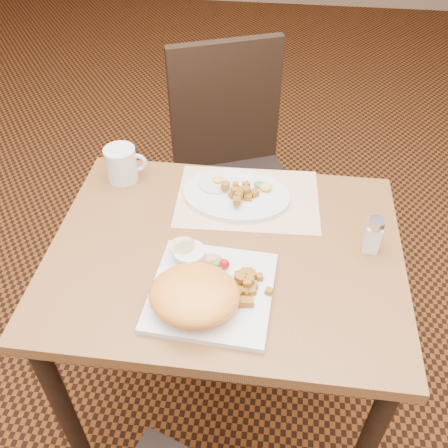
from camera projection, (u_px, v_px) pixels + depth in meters
ground at (225, 395)px, 1.78m from camera, size 8.00×8.00×0.00m
table at (225, 277)px, 1.35m from camera, size 0.90×0.70×0.75m
chair_far at (233, 163)px, 1.91m from camera, size 0.55×0.56×0.97m
placemat at (248, 198)px, 1.42m from camera, size 0.41×0.30×0.00m
plate_square at (212, 292)px, 1.16m from camera, size 0.29×0.29×0.02m
plate_oval at (236, 195)px, 1.42m from camera, size 0.32×0.25×0.02m
hollandaise_mound at (194, 295)px, 1.10m from camera, size 0.20×0.18×0.07m
ramekin at (189, 256)px, 1.20m from camera, size 0.09×0.08×0.04m
garnish_sq at (214, 261)px, 1.21m from camera, size 0.09×0.05×0.03m
fried_egg at (216, 182)px, 1.44m from camera, size 0.10×0.10×0.02m
garnish_ov at (264, 186)px, 1.42m from camera, size 0.06×0.05×0.02m
salt_shaker at (373, 234)px, 1.24m from camera, size 0.05×0.05×0.10m
coffee_mug at (122, 164)px, 1.46m from camera, size 0.12×0.09×0.10m
home_fries_sq at (245, 285)px, 1.15m from camera, size 0.12×0.11×0.03m
home_fries_ov at (241, 192)px, 1.39m from camera, size 0.11×0.10×0.03m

